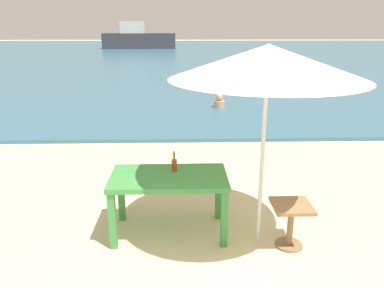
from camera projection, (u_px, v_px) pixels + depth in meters
sea_water at (186, 54)px, 32.20m from camera, size 120.00×50.00×0.08m
picnic_table_green at (169, 184)px, 4.60m from camera, size 1.40×0.80×0.76m
beer_bottle_amber at (174, 164)px, 4.67m from camera, size 0.07×0.07×0.26m
patio_umbrella at (268, 62)px, 3.95m from camera, size 2.10×2.10×2.30m
side_table_wood at (291, 219)px, 4.39m from camera, size 0.44×0.44×0.54m
swimmer_person at (219, 102)px, 11.48m from camera, size 0.34×0.34×0.41m
boat_ferry at (138, 39)px, 38.34m from camera, size 7.22×1.97×2.63m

